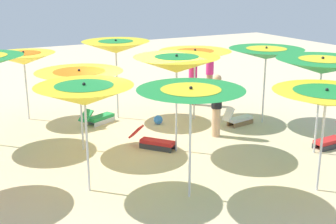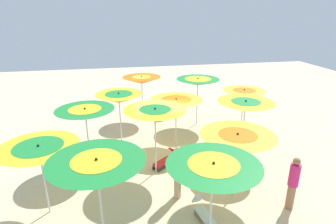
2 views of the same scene
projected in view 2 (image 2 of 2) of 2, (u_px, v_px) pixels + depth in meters
ground at (167, 161)px, 11.23m from camera, size 39.37×39.37×0.04m
beach_umbrella_0 at (244, 94)px, 13.18m from camera, size 1.95×1.95×2.21m
beach_umbrella_1 at (198, 82)px, 14.04m from camera, size 2.17×2.17×2.50m
beach_umbrella_2 at (142, 80)px, 14.80m from camera, size 2.02×2.02×2.43m
beach_umbrella_3 at (245, 106)px, 10.46m from camera, size 2.12×2.12×2.55m
beach_umbrella_4 at (176, 104)px, 11.94m from camera, size 2.23×2.23×2.18m
beach_umbrella_5 at (119, 98)px, 12.04m from camera, size 2.02×2.02×2.37m
beach_umbrella_6 at (237, 140)px, 8.37m from camera, size 2.27×2.27×2.27m
beach_umbrella_7 at (155, 115)px, 9.62m from camera, size 2.17×2.17×2.56m
beach_umbrella_8 at (85, 113)px, 10.19m from camera, size 2.14×2.14×2.37m
beach_umbrella_9 at (213, 170)px, 6.53m from camera, size 2.26×2.26×2.40m
beach_umbrella_10 at (97, 167)px, 6.44m from camera, size 2.28×2.28×2.53m
beach_umbrella_11 at (39, 151)px, 7.67m from camera, size 2.18×2.18×2.26m
lounger_0 at (204, 214)px, 7.99m from camera, size 1.12×0.47×0.63m
lounger_2 at (226, 148)px, 11.84m from camera, size 1.28×0.85×0.56m
lounger_3 at (153, 115)px, 15.48m from camera, size 0.79×1.29×0.57m
lounger_4 at (165, 161)px, 10.82m from camera, size 1.02×1.17×0.58m
beachgoer_1 at (293, 182)px, 8.25m from camera, size 0.30×0.30×1.72m
beachgoer_2 at (178, 171)px, 8.73m from camera, size 0.30×0.30×1.81m
beach_ball at (219, 171)px, 10.20m from camera, size 0.28×0.28×0.28m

